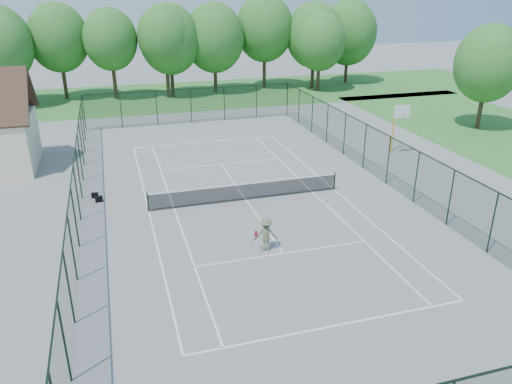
{
  "coord_description": "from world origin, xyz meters",
  "views": [
    {
      "loc": [
        -6.93,
        -25.22,
        11.43
      ],
      "look_at": [
        0.0,
        -2.0,
        1.3
      ],
      "focal_mm": 35.0,
      "sensor_mm": 36.0,
      "label": 1
    }
  ],
  "objects_px": {
    "tennis_net": "(246,191)",
    "basketball_goal": "(398,119)",
    "sports_bag_a": "(95,195)",
    "tennis_player": "(266,234)"
  },
  "relations": [
    {
      "from": "basketball_goal",
      "to": "sports_bag_a",
      "type": "height_order",
      "value": "basketball_goal"
    },
    {
      "from": "tennis_player",
      "to": "basketball_goal",
      "type": "bearing_deg",
      "value": 39.37
    },
    {
      "from": "basketball_goal",
      "to": "sports_bag_a",
      "type": "relative_size",
      "value": 9.89
    },
    {
      "from": "tennis_net",
      "to": "tennis_player",
      "type": "relative_size",
      "value": 5.38
    },
    {
      "from": "tennis_net",
      "to": "basketball_goal",
      "type": "relative_size",
      "value": 3.04
    },
    {
      "from": "basketball_goal",
      "to": "tennis_player",
      "type": "distance_m",
      "value": 17.29
    },
    {
      "from": "tennis_net",
      "to": "basketball_goal",
      "type": "height_order",
      "value": "basketball_goal"
    },
    {
      "from": "tennis_net",
      "to": "sports_bag_a",
      "type": "relative_size",
      "value": 30.01
    },
    {
      "from": "tennis_net",
      "to": "sports_bag_a",
      "type": "height_order",
      "value": "tennis_net"
    },
    {
      "from": "tennis_net",
      "to": "sports_bag_a",
      "type": "xyz_separation_m",
      "value": [
        -8.29,
        2.84,
        -0.43
      ]
    }
  ]
}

